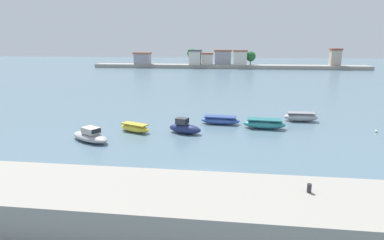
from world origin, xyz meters
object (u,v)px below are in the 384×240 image
Objects in this scene: moored_boat_0 at (90,136)px; moored_boat_1 at (135,128)px; mooring_bollard at (309,188)px; moored_boat_3 at (220,120)px; moored_boat_4 at (264,124)px; moored_boat_5 at (301,117)px; mooring_buoy_1 at (274,120)px; moored_boat_2 at (185,128)px; mooring_buoy_0 at (376,131)px.

moored_boat_1 is (3.62, 3.99, -0.07)m from moored_boat_0.
mooring_bollard is 0.12× the size of moored_boat_1.
moored_boat_4 reaches higher than moored_boat_3.
mooring_buoy_1 is at bearing -178.47° from moored_boat_5.
moored_boat_2 is at bearing -152.83° from moored_boat_5.
mooring_buoy_1 is (7.09, 2.66, -0.36)m from moored_boat_3.
mooring_bollard is at bearing -71.41° from moored_boat_3.
moored_boat_3 is at bearing 68.65° from moored_boat_2.
moored_boat_5 is 3.47m from mooring_buoy_1.
moored_boat_2 is 16.34× the size of mooring_buoy_1.
moored_boat_0 is (-18.99, 13.71, -1.89)m from mooring_bollard.
mooring_buoy_1 is at bearing 25.26° from moored_boat_3.
mooring_bollard is 24.49m from mooring_buoy_0.
moored_boat_4 is 20.13× the size of mooring_buoy_1.
moored_boat_0 is at bearing -150.46° from mooring_buoy_1.
mooring_bollard reaches higher than mooring_buoy_0.
moored_boat_3 is 1.16× the size of moored_boat_5.
moored_boat_2 is 13.52× the size of mooring_buoy_0.
moored_boat_1 is 5.84m from moored_boat_2.
moored_boat_3 is (3.91, 4.77, -0.16)m from moored_boat_2.
moored_boat_0 is at bearing 144.17° from mooring_bollard.
moored_boat_1 is at bearing 130.95° from mooring_bollard.
moored_boat_5 reaches higher than moored_boat_4.
moored_boat_0 is at bearing -154.34° from moored_boat_5.
mooring_bollard is 0.12× the size of moored_boat_2.
moored_boat_5 is at bearing 55.51° from moored_boat_0.
moored_boat_1 is at bearing -148.48° from moored_boat_3.
moored_boat_2 reaches higher than moored_boat_5.
mooring_bollard is at bearing -43.98° from moored_boat_2.
moored_boat_1 is at bearing -173.39° from mooring_buoy_0.
mooring_bollard is at bearing -85.06° from moored_boat_4.
moored_boat_2 is (-9.53, 17.87, -1.80)m from mooring_bollard.
mooring_buoy_1 is at bearing 158.38° from mooring_buoy_0.
moored_boat_2 reaches higher than mooring_buoy_1.
mooring_buoy_1 is (-3.44, -0.12, -0.45)m from moored_boat_5.
moored_boat_4 reaches higher than moored_boat_1.
moored_boat_4 is (9.28, 3.30, -0.08)m from moored_boat_2.
moored_boat_5 is at bearing 45.58° from moored_boat_2.
mooring_bollard is 23.50m from moored_boat_0.
moored_boat_3 is at bearing -159.40° from mooring_buoy_1.
moored_boat_1 is 0.83× the size of moored_boat_3.
moored_boat_1 is 28.05m from mooring_buoy_0.
mooring_buoy_0 is (7.59, -4.49, -0.42)m from moored_boat_5.
moored_boat_2 is at bearing -124.65° from moored_boat_3.
mooring_buoy_0 is (12.75, -0.24, -0.41)m from moored_boat_4.
moored_boat_5 is (4.91, 25.42, -1.87)m from mooring_bollard.
moored_boat_1 is 1.01× the size of moored_boat_2.
moored_boat_4 is 1.18× the size of moored_boat_5.
moored_boat_3 is (13.37, 8.93, -0.07)m from moored_boat_0.
moored_boat_5 reaches higher than mooring_buoy_0.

